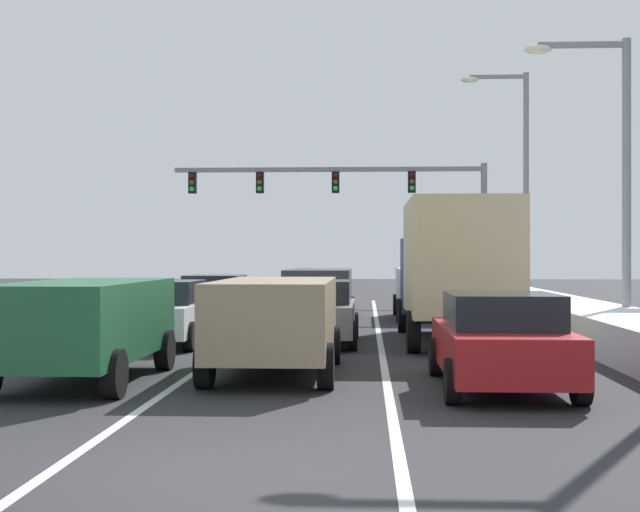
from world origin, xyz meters
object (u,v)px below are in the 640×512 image
(sedan_red_right_lane_nearest, at_px, (501,341))
(traffic_light_gantry, at_px, (365,193))
(sedan_white_left_lane_second, at_px, (164,312))
(suv_charcoal_center_lane_third, at_px, (319,290))
(sedan_maroon_left_lane_third, at_px, (216,300))
(suv_tan_center_lane_nearest, at_px, (276,317))
(suv_silver_right_lane_third, at_px, (427,288))
(box_truck_right_lane_second, at_px, (455,264))
(street_lamp_right_mid, at_px, (611,158))
(suv_green_left_lane_nearest, at_px, (85,321))
(street_lamp_right_far, at_px, (518,170))
(sedan_gray_center_lane_second, at_px, (316,312))

(sedan_red_right_lane_nearest, relative_size, traffic_light_gantry, 0.32)
(sedan_white_left_lane_second, bearing_deg, suv_charcoal_center_lane_third, 66.01)
(suv_charcoal_center_lane_third, height_order, sedan_maroon_left_lane_third, suv_charcoal_center_lane_third)
(suv_tan_center_lane_nearest, distance_m, sedan_white_left_lane_second, 6.18)
(sedan_white_left_lane_second, height_order, traffic_light_gantry, traffic_light_gantry)
(sedan_red_right_lane_nearest, height_order, sedan_white_left_lane_second, same)
(suv_silver_right_lane_third, bearing_deg, suv_tan_center_lane_nearest, -103.98)
(box_truck_right_lane_second, distance_m, street_lamp_right_mid, 4.91)
(sedan_red_right_lane_nearest, xyz_separation_m, suv_green_left_lane_nearest, (-6.75, 0.43, 0.25))
(sedan_red_right_lane_nearest, height_order, sedan_maroon_left_lane_third, same)
(box_truck_right_lane_second, bearing_deg, suv_tan_center_lane_nearest, -121.22)
(suv_green_left_lane_nearest, bearing_deg, street_lamp_right_mid, 37.77)
(suv_tan_center_lane_nearest, bearing_deg, suv_silver_right_lane_third, 76.02)
(suv_tan_center_lane_nearest, xyz_separation_m, street_lamp_right_far, (7.51, 20.15, 4.44))
(suv_charcoal_center_lane_third, height_order, traffic_light_gantry, traffic_light_gantry)
(sedan_red_right_lane_nearest, xyz_separation_m, suv_tan_center_lane_nearest, (-3.69, 1.52, 0.25))
(suv_charcoal_center_lane_third, distance_m, sedan_maroon_left_lane_third, 3.29)
(suv_tan_center_lane_nearest, bearing_deg, sedan_maroon_left_lane_third, 104.41)
(suv_tan_center_lane_nearest, xyz_separation_m, street_lamp_right_mid, (7.71, 7.26, 3.54))
(suv_green_left_lane_nearest, xyz_separation_m, sedan_white_left_lane_second, (-0.09, 6.39, -0.25))
(box_truck_right_lane_second, relative_size, suv_charcoal_center_lane_third, 1.47)
(sedan_gray_center_lane_second, xyz_separation_m, street_lamp_right_far, (7.12, 14.46, 4.69))
(sedan_red_right_lane_nearest, xyz_separation_m, suv_silver_right_lane_third, (-0.07, 16.06, 0.25))
(sedan_maroon_left_lane_third, height_order, street_lamp_right_mid, street_lamp_right_mid)
(sedan_red_right_lane_nearest, relative_size, box_truck_right_lane_second, 0.62)
(suv_silver_right_lane_third, xyz_separation_m, street_lamp_right_mid, (4.09, -7.28, 3.54))
(sedan_red_right_lane_nearest, distance_m, sedan_gray_center_lane_second, 7.93)
(sedan_maroon_left_lane_third, bearing_deg, street_lamp_right_mid, -21.81)
(suv_silver_right_lane_third, bearing_deg, box_truck_right_lane_second, -89.27)
(suv_charcoal_center_lane_third, bearing_deg, sedan_gray_center_lane_second, -87.77)
(box_truck_right_lane_second, bearing_deg, suv_green_left_lane_nearest, -133.18)
(sedan_maroon_left_lane_third, bearing_deg, street_lamp_right_far, 39.45)
(sedan_red_right_lane_nearest, distance_m, street_lamp_right_far, 22.50)
(sedan_gray_center_lane_second, height_order, street_lamp_right_mid, street_lamp_right_mid)
(suv_green_left_lane_nearest, bearing_deg, sedan_red_right_lane_nearest, -3.68)
(suv_charcoal_center_lane_third, relative_size, street_lamp_right_mid, 0.65)
(box_truck_right_lane_second, xyz_separation_m, sedan_gray_center_lane_second, (-3.33, -0.45, -1.14))
(suv_silver_right_lane_third, relative_size, suv_tan_center_lane_nearest, 1.00)
(box_truck_right_lane_second, height_order, suv_green_left_lane_nearest, box_truck_right_lane_second)
(sedan_gray_center_lane_second, distance_m, sedan_maroon_left_lane_third, 6.73)
(sedan_maroon_left_lane_third, xyz_separation_m, street_lamp_right_mid, (10.67, -4.27, 3.79))
(suv_tan_center_lane_nearest, xyz_separation_m, traffic_light_gantry, (1.54, 24.97, 3.87))
(street_lamp_right_mid, bearing_deg, suv_green_left_lane_nearest, -142.23)
(box_truck_right_lane_second, xyz_separation_m, suv_green_left_lane_nearest, (-6.78, -7.23, -0.88))
(sedan_red_right_lane_nearest, xyz_separation_m, sedan_white_left_lane_second, (-6.84, 6.83, 0.00))
(suv_silver_right_lane_third, bearing_deg, sedan_white_left_lane_second, -126.27)
(suv_silver_right_lane_third, height_order, traffic_light_gantry, traffic_light_gantry)
(suv_tan_center_lane_nearest, distance_m, traffic_light_gantry, 25.31)
(sedan_red_right_lane_nearest, bearing_deg, box_truck_right_lane_second, 89.75)
(street_lamp_right_far, bearing_deg, street_lamp_right_mid, -89.12)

